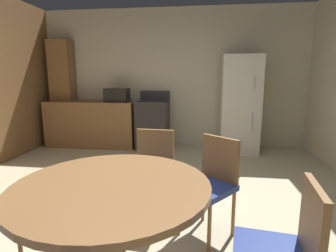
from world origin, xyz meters
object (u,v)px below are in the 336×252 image
(dining_table, at_px, (113,207))
(chair_east, at_px, (286,249))
(refrigerator, at_px, (239,105))
(microwave, at_px, (117,95))
(chair_north, at_px, (153,168))
(chair_northeast, at_px, (212,180))
(oven_range, at_px, (153,124))

(dining_table, height_order, chair_east, chair_east)
(refrigerator, relative_size, microwave, 4.00)
(microwave, bearing_deg, dining_table, -72.67)
(chair_east, relative_size, chair_north, 1.00)
(dining_table, xyz_separation_m, chair_north, (0.07, 0.99, -0.10))
(chair_east, distance_m, chair_northeast, 0.97)
(oven_range, height_order, refrigerator, refrigerator)
(microwave, xyz_separation_m, chair_north, (1.18, -2.57, -0.53))
(microwave, distance_m, dining_table, 3.75)
(chair_east, bearing_deg, refrigerator, -85.74)
(microwave, bearing_deg, oven_range, 0.29)
(refrigerator, xyz_separation_m, chair_east, (-0.24, -3.65, -0.38))
(oven_range, bearing_deg, microwave, -179.71)
(dining_table, distance_m, chair_east, 1.00)
(microwave, height_order, chair_northeast, microwave)
(refrigerator, bearing_deg, chair_east, -93.70)
(refrigerator, height_order, chair_east, refrigerator)
(microwave, bearing_deg, chair_north, -65.36)
(oven_range, xyz_separation_m, refrigerator, (1.63, -0.05, 0.41))
(refrigerator, distance_m, chair_northeast, 2.83)
(chair_northeast, bearing_deg, dining_table, 0.00)
(refrigerator, bearing_deg, microwave, 178.77)
(oven_range, relative_size, microwave, 2.50)
(chair_east, height_order, chair_northeast, same)
(chair_northeast, bearing_deg, microwave, -108.60)
(dining_table, bearing_deg, chair_east, -7.96)
(chair_north, height_order, chair_northeast, same)
(chair_east, relative_size, chair_northeast, 1.00)
(chair_north, relative_size, chair_northeast, 1.00)
(dining_table, height_order, chair_northeast, chair_northeast)
(refrigerator, height_order, microwave, refrigerator)
(oven_range, bearing_deg, chair_northeast, -69.62)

